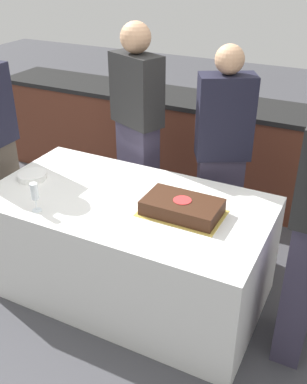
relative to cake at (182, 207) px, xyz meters
name	(u,v)px	position (x,y,z in m)	size (l,w,h in m)	color
ground_plane	(130,288)	(-0.38, 0.00, -0.77)	(14.00, 14.00, 0.00)	#424247
back_counter	(211,149)	(-0.38, 1.56, -0.31)	(4.40, 0.58, 0.92)	#5B2D1E
dining_table	(128,246)	(-0.38, 0.00, -0.41)	(1.79, 0.96, 0.73)	white
cake	(182,207)	(0.00, 0.00, 0.00)	(0.49, 0.31, 0.09)	gold
plate_stack	(32,176)	(-1.09, -0.04, -0.02)	(0.19, 0.19, 0.04)	white
wine_glass	(34,193)	(-0.79, -0.36, 0.08)	(0.06, 0.06, 0.18)	white
side_plate_near_cake	(184,190)	(-0.10, 0.28, -0.04)	(0.18, 0.18, 0.00)	white
person_cutting_cake	(222,156)	(0.00, 0.70, 0.05)	(0.42, 0.35, 1.59)	#383347
person_standing_back	(137,132)	(-0.68, 0.70, 0.10)	(0.45, 0.34, 1.68)	#383347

